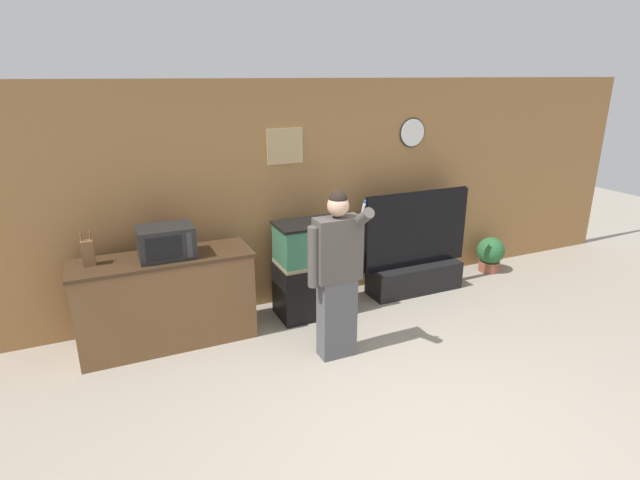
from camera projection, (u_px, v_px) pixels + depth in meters
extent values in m
plane|color=gray|center=(426.00, 419.00, 4.02)|extent=(18.00, 18.00, 0.00)
cube|color=olive|center=(302.00, 194.00, 5.85)|extent=(10.00, 0.06, 2.60)
cube|color=tan|center=(285.00, 146.00, 5.55)|extent=(0.42, 0.02, 0.39)
cylinder|color=white|center=(412.00, 133.00, 6.18)|extent=(0.33, 0.03, 0.33)
cylinder|color=black|center=(412.00, 133.00, 6.18)|extent=(0.36, 0.01, 0.36)
cube|color=brown|center=(167.00, 302.00, 5.04)|extent=(1.70, 0.55, 0.91)
cube|color=#3D2A19|center=(162.00, 258.00, 4.89)|extent=(1.74, 0.59, 0.03)
cube|color=black|center=(166.00, 242.00, 4.83)|extent=(0.53, 0.37, 0.31)
cube|color=black|center=(164.00, 249.00, 4.64)|extent=(0.33, 0.01, 0.22)
cube|color=#2D2D33|center=(190.00, 245.00, 4.73)|extent=(0.05, 0.01, 0.25)
cube|color=brown|center=(88.00, 253.00, 4.63)|extent=(0.11, 0.10, 0.24)
cylinder|color=brown|center=(81.00, 237.00, 4.57)|extent=(0.02, 0.02, 0.08)
cylinder|color=brown|center=(90.00, 236.00, 4.60)|extent=(0.02, 0.02, 0.08)
cylinder|color=brown|center=(81.00, 235.00, 4.60)|extent=(0.02, 0.02, 0.09)
cylinder|color=brown|center=(90.00, 235.00, 4.63)|extent=(0.02, 0.02, 0.08)
cube|color=black|center=(313.00, 288.00, 5.71)|extent=(0.82, 0.49, 0.62)
cube|color=#937F5B|center=(313.00, 261.00, 5.61)|extent=(0.80, 0.47, 0.04)
cube|color=#387556|center=(313.00, 243.00, 5.54)|extent=(0.79, 0.47, 0.46)
cube|color=black|center=(312.00, 223.00, 5.47)|extent=(0.82, 0.49, 0.03)
cube|color=black|center=(414.00, 278.00, 6.35)|extent=(1.22, 0.40, 0.35)
cube|color=black|center=(417.00, 230.00, 6.15)|extent=(1.43, 0.05, 0.93)
cube|color=black|center=(416.00, 229.00, 6.17)|extent=(1.46, 0.01, 0.96)
cube|color=#515156|center=(337.00, 318.00, 4.82)|extent=(0.35, 0.20, 0.80)
cube|color=#4C4742|center=(338.00, 249.00, 4.60)|extent=(0.44, 0.21, 0.60)
sphere|color=tan|center=(338.00, 206.00, 4.47)|extent=(0.20, 0.20, 0.20)
sphere|color=black|center=(338.00, 200.00, 4.45)|extent=(0.16, 0.16, 0.16)
cylinder|color=#4C4742|center=(314.00, 257.00, 4.52)|extent=(0.11, 0.11, 0.57)
cylinder|color=#4C4742|center=(362.00, 219.00, 4.46)|extent=(0.10, 0.32, 0.26)
cylinder|color=white|center=(363.00, 209.00, 4.41)|extent=(0.02, 0.06, 0.11)
cylinder|color=#2856B2|center=(365.00, 203.00, 4.37)|extent=(0.02, 0.03, 0.05)
cylinder|color=brown|center=(489.00, 266.00, 7.02)|extent=(0.28, 0.28, 0.14)
sphere|color=#286033|center=(491.00, 251.00, 6.95)|extent=(0.38, 0.38, 0.38)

